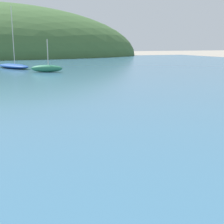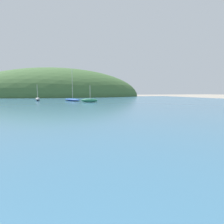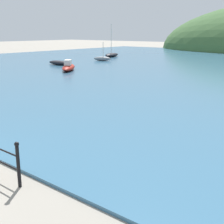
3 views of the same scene
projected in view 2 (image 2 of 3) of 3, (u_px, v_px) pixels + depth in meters
water at (58, 102)px, 29.66m from camera, size 80.00×60.00×0.10m
far_hillside at (59, 97)px, 62.68m from camera, size 59.77×32.87×20.18m
boat_white_sailboat at (72, 100)px, 32.62m from camera, size 3.55×5.15×5.90m
boat_mid_harbor at (89, 100)px, 28.17m from camera, size 2.76×1.63×2.78m
boat_red_dinghy at (38, 99)px, 32.80m from camera, size 0.96×3.03×3.02m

